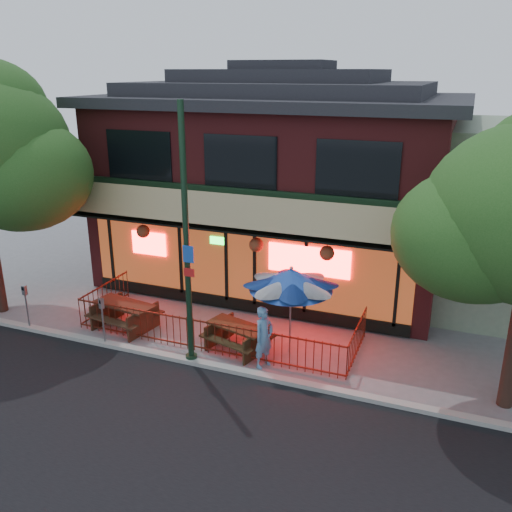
{
  "coord_description": "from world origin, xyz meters",
  "views": [
    {
      "loc": [
        6.47,
        -12.1,
        7.64
      ],
      "look_at": [
        0.99,
        2.0,
        2.44
      ],
      "focal_mm": 38.0,
      "sensor_mm": 36.0,
      "label": 1
    }
  ],
  "objects_px": {
    "street_light": "(187,254)",
    "patio_umbrella": "(291,279)",
    "parking_meter_near": "(102,314)",
    "pedestrian": "(264,337)",
    "picnic_table_left": "(125,312)",
    "picnic_table_right": "(238,333)",
    "parking_meter_far": "(26,300)"
  },
  "relations": [
    {
      "from": "picnic_table_right",
      "to": "pedestrian",
      "type": "distance_m",
      "value": 1.24
    },
    {
      "from": "picnic_table_right",
      "to": "pedestrian",
      "type": "xyz_separation_m",
      "value": [
        1.02,
        -0.6,
        0.37
      ]
    },
    {
      "from": "patio_umbrella",
      "to": "pedestrian",
      "type": "relative_size",
      "value": 1.51
    },
    {
      "from": "picnic_table_left",
      "to": "picnic_table_right",
      "type": "xyz_separation_m",
      "value": [
        3.82,
        0.0,
        -0.05
      ]
    },
    {
      "from": "street_light",
      "to": "patio_umbrella",
      "type": "height_order",
      "value": "street_light"
    },
    {
      "from": "street_light",
      "to": "patio_umbrella",
      "type": "bearing_deg",
      "value": 31.63
    },
    {
      "from": "street_light",
      "to": "pedestrian",
      "type": "height_order",
      "value": "street_light"
    },
    {
      "from": "street_light",
      "to": "picnic_table_right",
      "type": "distance_m",
      "value": 3.01
    },
    {
      "from": "picnic_table_right",
      "to": "parking_meter_far",
      "type": "distance_m",
      "value": 6.67
    },
    {
      "from": "patio_umbrella",
      "to": "parking_meter_far",
      "type": "bearing_deg",
      "value": -169.08
    },
    {
      "from": "picnic_table_left",
      "to": "pedestrian",
      "type": "distance_m",
      "value": 4.89
    },
    {
      "from": "pedestrian",
      "to": "parking_meter_near",
      "type": "height_order",
      "value": "pedestrian"
    },
    {
      "from": "pedestrian",
      "to": "parking_meter_near",
      "type": "bearing_deg",
      "value": 119.43
    },
    {
      "from": "parking_meter_near",
      "to": "parking_meter_far",
      "type": "bearing_deg",
      "value": 180.0
    },
    {
      "from": "street_light",
      "to": "parking_meter_far",
      "type": "relative_size",
      "value": 4.77
    },
    {
      "from": "picnic_table_right",
      "to": "pedestrian",
      "type": "bearing_deg",
      "value": -30.48
    },
    {
      "from": "street_light",
      "to": "parking_meter_near",
      "type": "height_order",
      "value": "street_light"
    },
    {
      "from": "street_light",
      "to": "picnic_table_right",
      "type": "height_order",
      "value": "street_light"
    },
    {
      "from": "pedestrian",
      "to": "parking_meter_far",
      "type": "bearing_deg",
      "value": 116.86
    },
    {
      "from": "picnic_table_left",
      "to": "patio_umbrella",
      "type": "relative_size",
      "value": 0.83
    },
    {
      "from": "picnic_table_left",
      "to": "parking_meter_near",
      "type": "bearing_deg",
      "value": -85.98
    },
    {
      "from": "picnic_table_left",
      "to": "pedestrian",
      "type": "height_order",
      "value": "pedestrian"
    },
    {
      "from": "parking_meter_near",
      "to": "pedestrian",
      "type": "bearing_deg",
      "value": 6.96
    },
    {
      "from": "pedestrian",
      "to": "picnic_table_left",
      "type": "bearing_deg",
      "value": 105.41
    },
    {
      "from": "picnic_table_left",
      "to": "parking_meter_near",
      "type": "distance_m",
      "value": 1.27
    },
    {
      "from": "street_light",
      "to": "pedestrian",
      "type": "relative_size",
      "value": 4.03
    },
    {
      "from": "pedestrian",
      "to": "parking_meter_far",
      "type": "relative_size",
      "value": 1.18
    },
    {
      "from": "street_light",
      "to": "picnic_table_left",
      "type": "relative_size",
      "value": 3.23
    },
    {
      "from": "picnic_table_left",
      "to": "patio_umbrella",
      "type": "bearing_deg",
      "value": 3.92
    },
    {
      "from": "picnic_table_left",
      "to": "pedestrian",
      "type": "xyz_separation_m",
      "value": [
        4.84,
        -0.6,
        0.32
      ]
    },
    {
      "from": "street_light",
      "to": "parking_meter_far",
      "type": "xyz_separation_m",
      "value": [
        -5.61,
        -0.08,
        -2.16
      ]
    },
    {
      "from": "picnic_table_left",
      "to": "parking_meter_near",
      "type": "relative_size",
      "value": 1.46
    }
  ]
}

